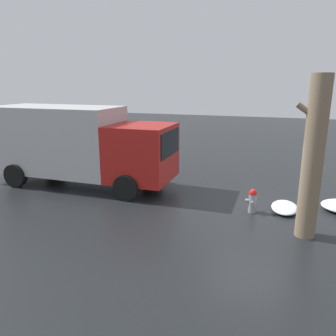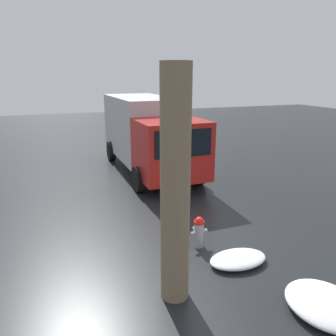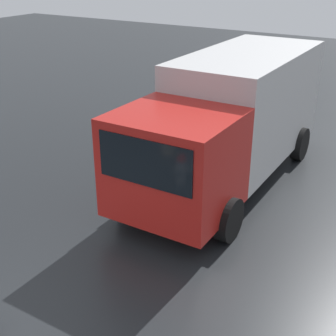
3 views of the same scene
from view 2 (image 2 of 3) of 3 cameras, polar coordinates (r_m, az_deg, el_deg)
The scene contains 6 objects.
ground_plane at distance 8.05m, azimuth 5.33°, elevation -13.40°, with size 60.00×60.00×0.00m, color black.
fire_hydrant at distance 7.87m, azimuth 5.38°, elevation -10.93°, with size 0.35×0.44×0.76m.
tree_trunk at distance 5.52m, azimuth 1.26°, elevation -3.66°, with size 0.78×0.51×4.14m.
delivery_truck at distance 13.78m, azimuth -3.56°, elevation 6.32°, with size 7.15×2.60×3.03m.
snow_pile_by_hydrant at distance 6.67m, azimuth 25.78°, elevation -20.61°, with size 1.44×1.27×0.27m.
snow_pile_curbside at distance 7.48m, azimuth 12.10°, elevation -15.24°, with size 0.80×1.30×0.21m.
Camera 2 is at (-6.27, 3.16, 3.93)m, focal length 35.00 mm.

